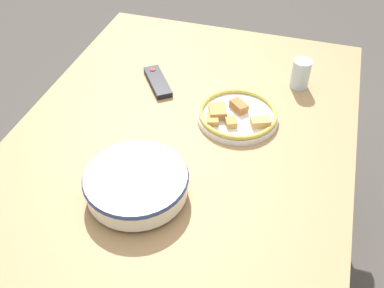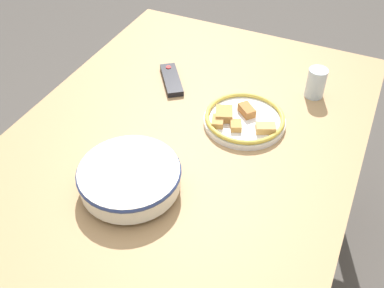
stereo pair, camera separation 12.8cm
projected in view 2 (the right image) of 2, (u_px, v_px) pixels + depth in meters
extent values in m
plane|color=#4C4742|center=(180.00, 275.00, 1.83)|extent=(8.00, 8.00, 0.00)
cube|color=tan|center=(176.00, 153.00, 1.36)|extent=(1.54, 1.04, 0.04)
cylinder|color=tan|center=(343.00, 140.00, 1.93)|extent=(0.06, 0.06, 0.67)
cylinder|color=tan|center=(158.00, 89.00, 2.21)|extent=(0.06, 0.06, 0.67)
cylinder|color=silver|center=(131.00, 187.00, 1.22)|extent=(0.12, 0.12, 0.01)
cylinder|color=silver|center=(130.00, 177.00, 1.20)|extent=(0.27, 0.27, 0.06)
cylinder|color=#9E4C1E|center=(130.00, 178.00, 1.20)|extent=(0.24, 0.24, 0.05)
torus|color=navy|center=(129.00, 172.00, 1.18)|extent=(0.28, 0.28, 0.01)
cylinder|color=white|center=(244.00, 121.00, 1.43)|extent=(0.26, 0.26, 0.02)
torus|color=gold|center=(245.00, 117.00, 1.42)|extent=(0.25, 0.25, 0.01)
cube|color=tan|center=(236.00, 126.00, 1.38)|extent=(0.05, 0.05, 0.02)
cube|color=tan|center=(224.00, 114.00, 1.42)|extent=(0.08, 0.07, 0.03)
cube|color=#B2753D|center=(247.00, 110.00, 1.43)|extent=(0.07, 0.07, 0.03)
cube|color=tan|center=(266.00, 128.00, 1.37)|extent=(0.06, 0.07, 0.02)
cube|color=tan|center=(218.00, 121.00, 1.40)|extent=(0.06, 0.05, 0.02)
cube|color=black|center=(172.00, 80.00, 1.59)|extent=(0.18, 0.15, 0.02)
cylinder|color=red|center=(168.00, 67.00, 1.63)|extent=(0.02, 0.02, 0.00)
cylinder|color=silver|center=(316.00, 83.00, 1.51)|extent=(0.06, 0.06, 0.10)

